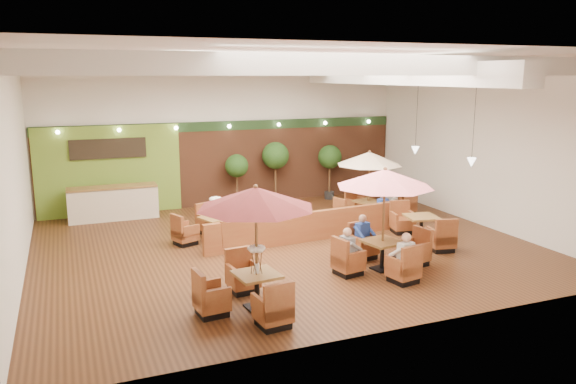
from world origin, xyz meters
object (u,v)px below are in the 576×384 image
table_0 (253,221)px  diner_0 (404,252)px  diner_4 (390,196)px  topiary_1 (275,158)px  topiary_2 (330,159)px  table_4 (421,229)px  service_counter (113,203)px  table_3 (208,228)px  diner_1 (364,232)px  diner_2 (349,246)px  diner_3 (382,205)px  table_1 (384,201)px  table_5 (383,200)px  topiary_0 (237,168)px  table_2 (369,173)px  booth_divider (307,227)px

table_0 → diner_0: (3.85, 0.13, -1.18)m
table_0 → diner_4: size_ratio=3.24×
topiary_1 → topiary_2: topiary_1 is taller
topiary_1 → table_4: bearing=-70.5°
service_counter → diner_4: size_ratio=3.56×
table_3 → service_counter: bearing=101.4°
diner_1 → diner_2: bearing=29.0°
diner_1 → diner_3: 3.44m
table_1 → table_5: size_ratio=1.01×
table_5 → diner_0: diner_0 is taller
table_3 → topiary_1: size_ratio=1.11×
table_4 → table_1: bearing=-133.0°
topiary_2 → topiary_0: bearing=180.0°
service_counter → diner_0: diner_0 is taller
table_4 → diner_4: 2.90m
table_2 → diner_3: size_ratio=3.52×
service_counter → topiary_2: bearing=1.4°
table_0 → diner_0: table_0 is taller
topiary_1 → diner_4: (2.94, -3.62, -1.03)m
table_3 → diner_2: 4.82m
table_2 → table_4: bearing=-101.5°
table_1 → diner_3: (2.18, 3.65, -1.10)m
diner_1 → diner_2: 1.39m
topiary_0 → topiary_1: bearing=-0.0°
diner_0 → diner_2: diner_0 is taller
table_5 → diner_4: (-0.47, -1.22, 0.41)m
diner_0 → diner_1: 1.97m
table_1 → table_4: bearing=25.3°
table_5 → diner_2: diner_2 is taller
table_1 → diner_3: table_1 is taller
diner_4 → diner_3: bearing=113.3°
booth_divider → table_0: table_0 is taller
service_counter → table_2: size_ratio=1.20×
booth_divider → topiary_1: topiary_1 is taller
diner_1 → diner_2: diner_2 is taller
table_3 → diner_2: table_3 is taller
booth_divider → table_1: size_ratio=2.40×
table_0 → diner_2: 3.30m
diner_4 → topiary_2: bearing=-12.2°
table_2 → diner_2: bearing=-141.0°
table_1 → diner_1: (0.00, 0.98, -1.08)m
diner_2 → diner_3: diner_2 is taller
table_2 → diner_1: table_2 is taller
table_4 → topiary_0: 7.56m
table_1 → table_4: size_ratio=0.98×
table_4 → diner_3: size_ratio=3.90×
table_1 → table_3: (-3.57, 4.06, -1.38)m
topiary_1 → diner_0: bearing=-90.8°
topiary_0 → topiary_2: topiary_2 is taller
table_1 → table_2: (2.18, 4.54, -0.15)m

